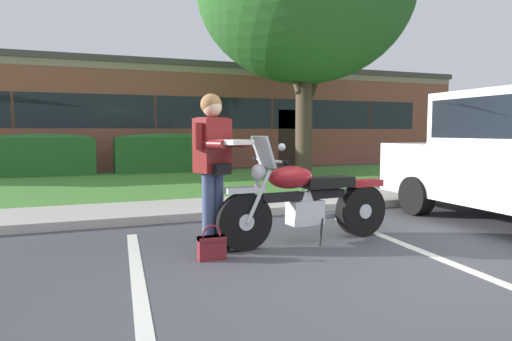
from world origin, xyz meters
TOP-DOWN VIEW (x-y plane):
  - ground_plane at (0.00, 0.00)m, footprint 140.00×140.00m
  - curb_strip at (0.00, 3.06)m, footprint 60.00×0.20m
  - concrete_walk at (0.00, 3.91)m, footprint 60.00×1.50m
  - grass_lawn at (0.00, 7.66)m, footprint 60.00×6.01m
  - stall_stripe_0 at (-1.87, 0.20)m, footprint 0.45×4.40m
  - stall_stripe_1 at (1.12, 0.20)m, footprint 0.45×4.40m
  - motorcycle at (0.24, 1.26)m, footprint 2.24×0.82m
  - rider_person at (-0.94, 1.30)m, footprint 0.59×0.67m
  - handbag at (-1.07, 0.96)m, footprint 0.28×0.13m
  - hedge_left at (-3.30, 10.63)m, footprint 2.85×0.90m
  - hedge_center_left at (0.22, 10.63)m, footprint 3.15×0.90m
  - brick_building at (0.10, 16.23)m, footprint 25.25×8.49m

SIDE VIEW (x-z plane):
  - ground_plane at x=0.00m, z-range 0.00..0.00m
  - stall_stripe_0 at x=-1.87m, z-range 0.00..0.01m
  - stall_stripe_1 at x=1.12m, z-range 0.00..0.01m
  - grass_lawn at x=0.00m, z-range 0.00..0.06m
  - concrete_walk at x=0.00m, z-range 0.00..0.08m
  - curb_strip at x=0.00m, z-range 0.00..0.12m
  - handbag at x=-1.07m, z-range -0.04..0.32m
  - motorcycle at x=0.24m, z-range -0.14..1.12m
  - hedge_left at x=-3.30m, z-range 0.03..1.27m
  - hedge_center_left at x=0.22m, z-range 0.03..1.27m
  - rider_person at x=-0.94m, z-range 0.15..1.86m
  - brick_building at x=0.10m, z-range 0.00..3.73m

